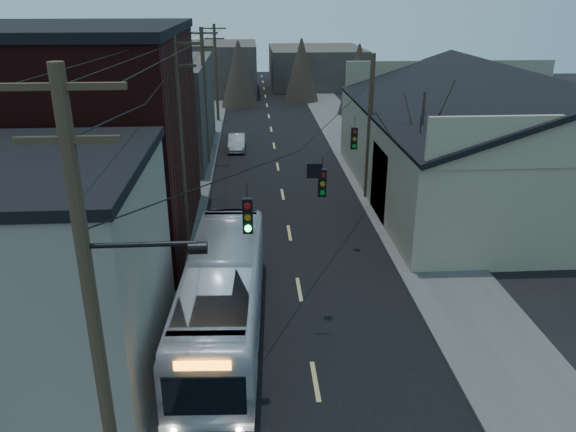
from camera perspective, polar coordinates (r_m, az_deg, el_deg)
name	(u,v)px	position (r m, az deg, el deg)	size (l,w,h in m)	color
road_surface	(279,175)	(38.43, -0.90, 4.18)	(9.00, 110.00, 0.02)	black
sidewalk_left	(183,176)	(38.65, -10.60, 3.98)	(4.00, 110.00, 0.12)	#474744
sidewalk_right	(373,173)	(39.27, 8.64, 4.39)	(4.00, 110.00, 0.12)	#474744
building_clapboard	(19,278)	(18.95, -25.69, -5.73)	(8.00, 8.00, 7.00)	gray
building_brick	(79,142)	(28.59, -20.45, 7.07)	(10.00, 12.00, 10.00)	black
building_left_far	(148,109)	(44.03, -14.02, 10.49)	(9.00, 14.00, 7.00)	#36302B
warehouse	(500,153)	(36.03, 20.76, 6.03)	(16.16, 20.60, 7.73)	#7E765B
building_far_left	(216,68)	(72.24, -7.35, 14.66)	(10.00, 12.00, 6.00)	#36302B
building_far_right	(316,67)	(77.65, 2.82, 14.91)	(12.00, 14.00, 5.00)	#36302B
bare_tree	(418,164)	(29.00, 13.11, 5.19)	(0.40, 0.40, 7.20)	black
utility_lines	(228,122)	(31.48, -6.13, 9.45)	(11.24, 45.28, 10.50)	#382B1E
bus	(223,295)	(20.29, -6.64, -8.01)	(2.58, 11.04, 3.08)	silver
parked_car	(237,142)	(44.93, -5.23, 7.47)	(1.29, 3.71, 1.22)	#9EA0A5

